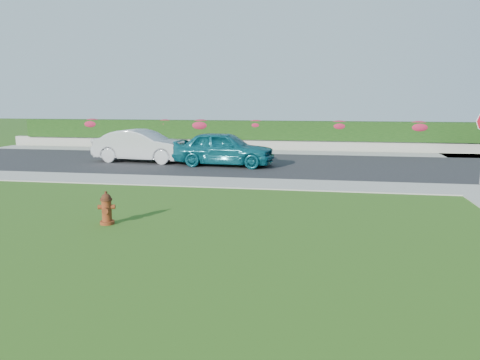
# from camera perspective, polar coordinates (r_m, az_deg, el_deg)

# --- Properties ---
(ground) EXTENTS (120.00, 120.00, 0.00)m
(ground) POSITION_cam_1_polar(r_m,az_deg,el_deg) (7.89, -3.03, -12.17)
(ground) COLOR black
(ground) RESTS_ON ground
(street_far) EXTENTS (26.00, 8.00, 0.04)m
(street_far) POSITION_cam_1_polar(r_m,az_deg,el_deg) (22.35, -7.48, 2.17)
(street_far) COLOR black
(street_far) RESTS_ON ground
(sidewalk_far) EXTENTS (24.00, 2.00, 0.04)m
(sidewalk_far) POSITION_cam_1_polar(r_m,az_deg,el_deg) (18.09, -15.25, 0.12)
(sidewalk_far) COLOR gray
(sidewalk_far) RESTS_ON ground
(sidewalk_beyond) EXTENTS (34.00, 2.00, 0.04)m
(sidewalk_beyond) POSITION_cam_1_polar(r_m,az_deg,el_deg) (26.42, 4.13, 3.39)
(sidewalk_beyond) COLOR gray
(sidewalk_beyond) RESTS_ON ground
(retaining_wall) EXTENTS (34.00, 0.40, 0.60)m
(retaining_wall) POSITION_cam_1_polar(r_m,az_deg,el_deg) (27.88, 4.45, 4.30)
(retaining_wall) COLOR gray
(retaining_wall) RESTS_ON ground
(hedge) EXTENTS (32.00, 0.90, 1.10)m
(hedge) POSITION_cam_1_polar(r_m,az_deg,el_deg) (27.91, 4.49, 6.06)
(hedge) COLOR black
(hedge) RESTS_ON retaining_wall
(fire_hydrant) EXTENTS (0.42, 0.39, 0.80)m
(fire_hydrant) POSITION_cam_1_polar(r_m,az_deg,el_deg) (11.61, -15.96, -3.39)
(fire_hydrant) COLOR #53170D
(fire_hydrant) RESTS_ON ground
(sedan_teal) EXTENTS (4.61, 2.14, 1.53)m
(sedan_teal) POSITION_cam_1_polar(r_m,az_deg,el_deg) (20.81, -1.96, 3.86)
(sedan_teal) COLOR #0C5462
(sedan_teal) RESTS_ON street_far
(sedan_silver) EXTENTS (4.72, 2.02, 1.51)m
(sedan_silver) POSITION_cam_1_polar(r_m,az_deg,el_deg) (22.55, -11.80, 4.10)
(sedan_silver) COLOR #B1B5B9
(sedan_silver) RESTS_ON street_far
(flower_clump_a) EXTENTS (1.35, 0.87, 0.67)m
(flower_clump_a) POSITION_cam_1_polar(r_m,az_deg,el_deg) (31.15, -17.52, 6.54)
(flower_clump_a) COLOR #A21B43
(flower_clump_a) RESTS_ON hedge
(flower_clump_b) EXTENTS (1.10, 0.71, 0.55)m
(flower_clump_b) POSITION_cam_1_polar(r_m,az_deg,el_deg) (29.26, -9.11, 6.78)
(flower_clump_b) COLOR #A21B43
(flower_clump_b) RESTS_ON hedge
(flower_clump_c) EXTENTS (1.43, 0.92, 0.72)m
(flower_clump_c) POSITION_cam_1_polar(r_m,az_deg,el_deg) (28.61, -4.79, 6.67)
(flower_clump_c) COLOR #A21B43
(flower_clump_c) RESTS_ON hedge
(flower_clump_d) EXTENTS (1.19, 0.77, 0.60)m
(flower_clump_d) POSITION_cam_1_polar(r_m,az_deg,el_deg) (27.94, 1.97, 6.73)
(flower_clump_d) COLOR #A21B43
(flower_clump_d) RESTS_ON hedge
(flower_clump_e) EXTENTS (1.28, 0.82, 0.64)m
(flower_clump_e) POSITION_cam_1_polar(r_m,az_deg,el_deg) (27.68, 11.99, 6.46)
(flower_clump_e) COLOR #A21B43
(flower_clump_e) RESTS_ON hedge
(flower_clump_f) EXTENTS (1.39, 0.90, 0.70)m
(flower_clump_f) POSITION_cam_1_polar(r_m,az_deg,el_deg) (28.17, 20.94, 6.04)
(flower_clump_f) COLOR #A21B43
(flower_clump_f) RESTS_ON hedge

